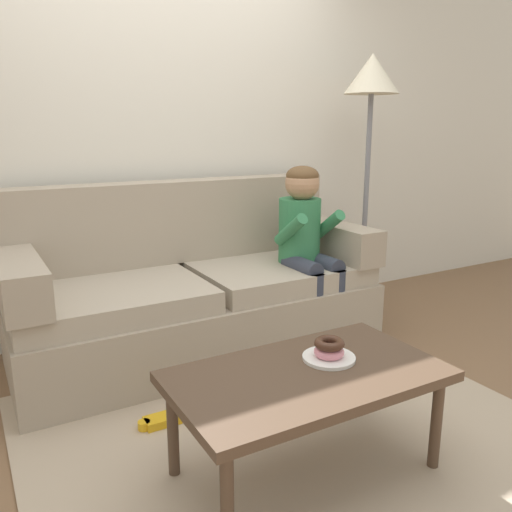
{
  "coord_description": "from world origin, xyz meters",
  "views": [
    {
      "loc": [
        -1.16,
        -1.94,
        1.33
      ],
      "look_at": [
        0.2,
        0.45,
        0.65
      ],
      "focal_mm": 36.73,
      "sensor_mm": 36.0,
      "label": 1
    }
  ],
  "objects_px": {
    "toy_controller": "(162,421)",
    "donut": "(329,352)",
    "coffee_table": "(307,382)",
    "person_child": "(307,237)",
    "couch": "(194,293)",
    "floor_lamp": "(371,97)"
  },
  "relations": [
    {
      "from": "coffee_table",
      "to": "donut",
      "type": "xyz_separation_m",
      "value": [
        0.13,
        0.04,
        0.08
      ]
    },
    {
      "from": "couch",
      "to": "toy_controller",
      "type": "bearing_deg",
      "value": -123.07
    },
    {
      "from": "floor_lamp",
      "to": "toy_controller",
      "type": "bearing_deg",
      "value": -157.14
    },
    {
      "from": "coffee_table",
      "to": "toy_controller",
      "type": "distance_m",
      "value": 0.79
    },
    {
      "from": "coffee_table",
      "to": "person_child",
      "type": "bearing_deg",
      "value": 55.4
    },
    {
      "from": "couch",
      "to": "person_child",
      "type": "relative_size",
      "value": 1.91
    },
    {
      "from": "donut",
      "to": "floor_lamp",
      "type": "xyz_separation_m",
      "value": [
        1.31,
        1.32,
        1.06
      ]
    },
    {
      "from": "person_child",
      "to": "toy_controller",
      "type": "xyz_separation_m",
      "value": [
        -1.14,
        -0.51,
        -0.65
      ]
    },
    {
      "from": "couch",
      "to": "floor_lamp",
      "type": "bearing_deg",
      "value": 1.84
    },
    {
      "from": "coffee_table",
      "to": "donut",
      "type": "distance_m",
      "value": 0.16
    },
    {
      "from": "coffee_table",
      "to": "person_child",
      "type": "height_order",
      "value": "person_child"
    },
    {
      "from": "couch",
      "to": "coffee_table",
      "type": "relative_size",
      "value": 2.04
    },
    {
      "from": "couch",
      "to": "coffee_table",
      "type": "xyz_separation_m",
      "value": [
        -0.09,
        -1.32,
        0.03
      ]
    },
    {
      "from": "toy_controller",
      "to": "coffee_table",
      "type": "bearing_deg",
      "value": -42.6
    },
    {
      "from": "coffee_table",
      "to": "toy_controller",
      "type": "relative_size",
      "value": 4.58
    },
    {
      "from": "person_child",
      "to": "floor_lamp",
      "type": "height_order",
      "value": "floor_lamp"
    },
    {
      "from": "couch",
      "to": "floor_lamp",
      "type": "height_order",
      "value": "floor_lamp"
    },
    {
      "from": "toy_controller",
      "to": "floor_lamp",
      "type": "distance_m",
      "value": 2.49
    },
    {
      "from": "coffee_table",
      "to": "toy_controller",
      "type": "bearing_deg",
      "value": 122.76
    },
    {
      "from": "person_child",
      "to": "toy_controller",
      "type": "bearing_deg",
      "value": -155.76
    },
    {
      "from": "floor_lamp",
      "to": "person_child",
      "type": "bearing_deg",
      "value": -159.48
    },
    {
      "from": "toy_controller",
      "to": "donut",
      "type": "bearing_deg",
      "value": -32.07
    }
  ]
}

